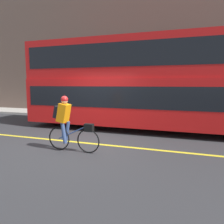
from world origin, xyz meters
TOP-DOWN VIEW (x-y plane):
  - ground_plane at (0.00, 0.00)m, footprint 80.00×80.00m
  - road_center_line at (0.00, 0.15)m, footprint 50.00×0.14m
  - sidewalk_curb at (0.00, 6.01)m, footprint 60.00×2.11m
  - building_facade at (0.00, 7.21)m, footprint 60.00×0.30m
  - bus at (1.99, 2.97)m, footprint 11.16×2.47m
  - cyclist_on_bike at (0.03, -0.78)m, footprint 1.68×0.32m

SIDE VIEW (x-z plane):
  - ground_plane at x=0.00m, z-range 0.00..0.00m
  - road_center_line at x=0.00m, z-range 0.00..0.01m
  - sidewalk_curb at x=0.00m, z-range 0.00..0.13m
  - cyclist_on_bike at x=0.03m, z-range 0.06..1.71m
  - bus at x=1.99m, z-range 0.20..4.05m
  - building_facade at x=0.00m, z-range 0.00..8.30m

